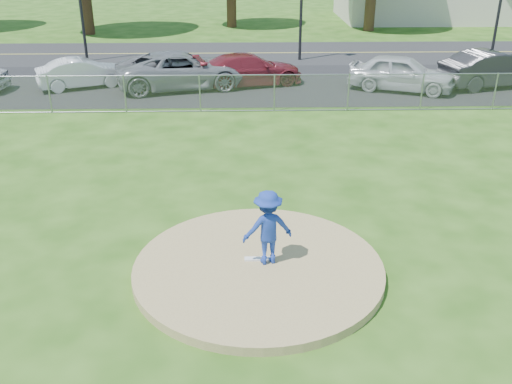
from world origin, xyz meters
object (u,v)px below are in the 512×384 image
parked_car_darkred (249,69)px  parked_car_white (82,73)px  traffic_cone (145,85)px  parked_car_gray (182,70)px  parked_car_charcoal (494,69)px  pitcher (268,228)px  parked_car_pearl (401,73)px

parked_car_darkred → parked_car_white: bearing=75.8°
traffic_cone → parked_car_white: 3.16m
parked_car_white → parked_car_gray: 4.67m
parked_car_darkred → parked_car_charcoal: bearing=-109.2°
parked_car_charcoal → traffic_cone: bearing=77.1°
traffic_cone → parked_car_darkred: bearing=13.9°
pitcher → parked_car_pearl: 16.47m
parked_car_white → parked_car_gray: parked_car_gray is taller
parked_car_gray → parked_car_darkred: size_ratio=1.19×
traffic_cone → parked_car_white: size_ratio=0.15×
parked_car_darkred → traffic_cone: bearing=87.8°
parked_car_white → parked_car_pearl: bearing=-117.1°
parked_car_white → parked_car_gray: bearing=-116.4°
parked_car_white → parked_car_gray: size_ratio=0.68×
traffic_cone → parked_car_charcoal: (16.18, 0.56, 0.53)m
traffic_cone → parked_car_charcoal: 16.20m
parked_car_white → parked_car_charcoal: size_ratio=0.80×
parked_car_gray → parked_car_pearl: (10.03, -0.69, -0.03)m
traffic_cone → parked_car_darkred: (4.77, 1.18, 0.43)m
parked_car_darkred → parked_car_charcoal: (11.41, -0.62, 0.10)m
pitcher → parked_car_pearl: size_ratio=0.35×
parked_car_white → parked_car_darkred: 7.77m
pitcher → parked_car_white: 17.81m
pitcher → parked_car_white: bearing=-76.9°
parked_car_white → parked_car_pearl: parked_car_pearl is taller
traffic_cone → parked_car_gray: (1.66, 0.69, 0.54)m
traffic_cone → parked_car_white: bearing=162.8°
pitcher → parked_car_darkred: 16.20m
pitcher → parked_car_gray: pitcher is taller
pitcher → parked_car_gray: (-3.26, 15.71, -0.19)m
traffic_cone → parked_car_gray: parked_car_gray is taller
traffic_cone → parked_car_darkred: 4.94m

